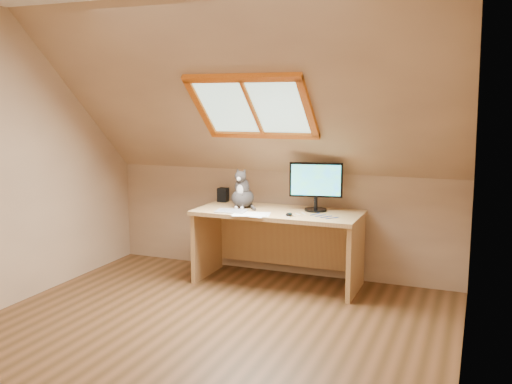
% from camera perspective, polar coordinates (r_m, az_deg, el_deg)
% --- Properties ---
extents(ground, '(3.50, 3.50, 0.00)m').
position_cam_1_polar(ground, '(4.20, -5.81, -14.39)').
color(ground, brown).
rests_on(ground, ground).
extents(room_shell, '(3.52, 3.52, 2.41)m').
position_cam_1_polar(room_shell, '(3.78, -6.81, 5.40)').
color(room_shell, tan).
rests_on(room_shell, ground).
extents(desk, '(1.50, 0.66, 0.69)m').
position_cam_1_polar(desk, '(5.28, 2.43, -4.06)').
color(desk, tan).
rests_on(desk, ground).
extents(monitor, '(0.48, 0.20, 0.44)m').
position_cam_1_polar(monitor, '(5.15, 6.02, 0.88)').
color(monitor, black).
rests_on(monitor, desk).
extents(cat, '(0.22, 0.26, 0.38)m').
position_cam_1_polar(cat, '(5.31, -1.38, -0.13)').
color(cat, '#3E3937').
rests_on(cat, desk).
extents(desk_speaker, '(0.10, 0.10, 0.14)m').
position_cam_1_polar(desk_speaker, '(5.64, -3.31, -0.28)').
color(desk_speaker, black).
rests_on(desk_speaker, desk).
extents(graphics_tablet, '(0.29, 0.23, 0.01)m').
position_cam_1_polar(graphics_tablet, '(5.13, -2.50, -1.92)').
color(graphics_tablet, '#B2B2B7').
rests_on(graphics_tablet, desk).
extents(mouse, '(0.06, 0.10, 0.03)m').
position_cam_1_polar(mouse, '(4.93, 3.32, -2.26)').
color(mouse, black).
rests_on(mouse, desk).
extents(papers, '(0.35, 0.30, 0.01)m').
position_cam_1_polar(papers, '(4.97, 0.02, -2.31)').
color(papers, white).
rests_on(papers, desk).
extents(cables, '(0.51, 0.26, 0.01)m').
position_cam_1_polar(cables, '(4.95, 5.63, -2.37)').
color(cables, silver).
rests_on(cables, desk).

